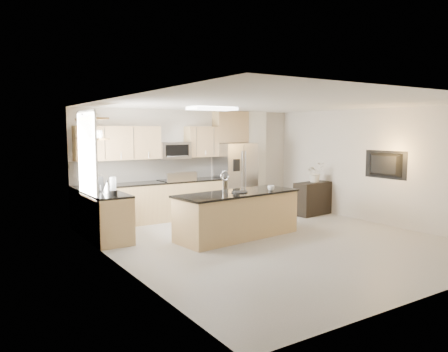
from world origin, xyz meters
TOP-DOWN VIEW (x-y plane):
  - floor at (0.00, 0.00)m, footprint 6.50×6.50m
  - ceiling at (0.00, 0.00)m, footprint 6.00×6.50m
  - wall_back at (0.00, 3.25)m, footprint 6.00×0.02m
  - wall_front at (0.00, -3.25)m, footprint 6.00×0.02m
  - wall_left at (-3.00, 0.00)m, footprint 0.02×6.50m
  - wall_right at (3.00, 0.00)m, footprint 0.02×6.50m
  - back_counter at (-1.23, 2.93)m, footprint 3.55×0.66m
  - left_counter at (-2.67, 1.85)m, footprint 0.66×1.50m
  - range at (-0.60, 2.92)m, footprint 0.76×0.64m
  - upper_cabinets at (-1.30, 3.09)m, footprint 3.50×0.33m
  - microwave at (-0.60, 3.04)m, footprint 0.76×0.40m
  - refrigerator at (1.06, 2.87)m, footprint 0.92×0.78m
  - partition_column at (1.82, 3.10)m, footprint 0.60×0.30m
  - window at (-2.98, 1.85)m, footprint 0.04×1.15m
  - shelf_lower at (-2.85, 1.95)m, footprint 0.30×1.20m
  - shelf_upper at (-2.85, 1.95)m, footprint 0.30×1.20m
  - ceiling_fixture at (-0.40, 1.60)m, footprint 1.00×0.50m
  - island at (-0.40, 0.65)m, footprint 2.67×1.22m
  - credenza at (2.49, 1.52)m, footprint 1.06×0.55m
  - cup at (0.27, 0.43)m, footprint 0.18×0.18m
  - platter at (-0.40, 0.58)m, footprint 0.40×0.40m
  - blender at (-2.67, 1.32)m, footprint 0.15×0.15m
  - kettle at (-2.62, 1.82)m, footprint 0.19×0.19m
  - coffee_maker at (-2.69, 2.08)m, footprint 0.20×0.23m
  - bowl at (-2.85, 2.05)m, footprint 0.51×0.51m
  - flower_vase at (2.55, 1.52)m, footprint 0.75×0.67m
  - television at (2.91, -0.20)m, footprint 0.14×1.08m

SIDE VIEW (x-z plane):
  - floor at x=0.00m, z-range 0.00..0.00m
  - credenza at x=2.49m, z-range 0.00..0.82m
  - island at x=-0.40m, z-range -0.21..1.11m
  - left_counter at x=-2.67m, z-range 0.00..0.92m
  - back_counter at x=-1.23m, z-range -0.25..1.19m
  - range at x=-0.60m, z-range -0.10..1.04m
  - refrigerator at x=1.06m, z-range 0.00..1.78m
  - platter at x=-0.40m, z-range 0.89..0.91m
  - cup at x=0.27m, z-range 0.89..1.01m
  - kettle at x=-2.62m, z-range 0.91..1.14m
  - coffee_maker at x=-2.69m, z-range 0.91..1.21m
  - blender at x=-2.67m, z-range 0.90..1.24m
  - flower_vase at x=2.55m, z-range 0.82..1.56m
  - wall_back at x=0.00m, z-range 0.00..2.60m
  - wall_front at x=0.00m, z-range 0.00..2.60m
  - wall_left at x=-3.00m, z-range 0.00..2.60m
  - wall_right at x=3.00m, z-range 0.00..2.60m
  - partition_column at x=1.82m, z-range 0.00..2.60m
  - television at x=2.91m, z-range 1.04..1.66m
  - microwave at x=-0.60m, z-range 1.43..1.83m
  - window at x=-2.98m, z-range 0.83..2.47m
  - upper_cabinets at x=-1.30m, z-range 1.45..2.20m
  - shelf_lower at x=-2.85m, z-range 1.93..1.97m
  - shelf_upper at x=-2.85m, z-range 2.30..2.34m
  - bowl at x=-2.85m, z-range 2.34..2.44m
  - ceiling_fixture at x=-0.40m, z-range 2.53..2.59m
  - ceiling at x=0.00m, z-range 2.59..2.61m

